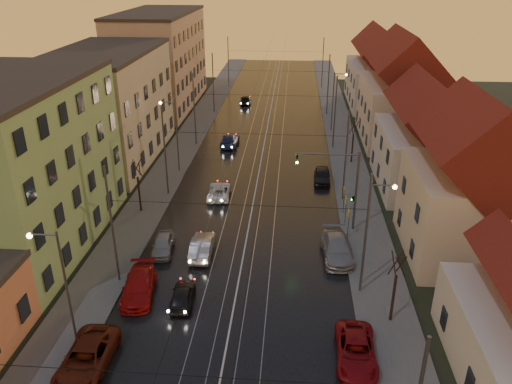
% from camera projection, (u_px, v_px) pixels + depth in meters
% --- Properties ---
extents(ground, '(160.00, 160.00, 0.00)m').
position_uv_depth(ground, '(220.00, 383.00, 27.36)').
color(ground, black).
rests_on(ground, ground).
extents(road, '(16.00, 120.00, 0.04)m').
position_uv_depth(road, '(264.00, 144.00, 63.58)').
color(road, black).
rests_on(road, ground).
extents(sidewalk_left, '(4.00, 120.00, 0.15)m').
position_uv_depth(sidewalk_left, '(187.00, 141.00, 64.25)').
color(sidewalk_left, '#4C4C4C').
rests_on(sidewalk_left, ground).
extents(sidewalk_right, '(4.00, 120.00, 0.15)m').
position_uv_depth(sidewalk_right, '(343.00, 145.00, 62.86)').
color(sidewalk_right, '#4C4C4C').
rests_on(sidewalk_right, ground).
extents(tram_rail_0, '(0.06, 120.00, 0.03)m').
position_uv_depth(tram_rail_0, '(247.00, 143.00, 63.72)').
color(tram_rail_0, gray).
rests_on(tram_rail_0, road).
extents(tram_rail_1, '(0.06, 120.00, 0.03)m').
position_uv_depth(tram_rail_1, '(258.00, 143.00, 63.62)').
color(tram_rail_1, gray).
rests_on(tram_rail_1, road).
extents(tram_rail_2, '(0.06, 120.00, 0.03)m').
position_uv_depth(tram_rail_2, '(270.00, 143.00, 63.51)').
color(tram_rail_2, gray).
rests_on(tram_rail_2, road).
extents(tram_rail_3, '(0.06, 120.00, 0.03)m').
position_uv_depth(tram_rail_3, '(282.00, 144.00, 63.41)').
color(tram_rail_3, gray).
rests_on(tram_rail_3, road).
extents(apartment_left_1, '(10.00, 18.00, 13.00)m').
position_uv_depth(apartment_left_1, '(19.00, 169.00, 38.54)').
color(apartment_left_1, '#759C63').
rests_on(apartment_left_1, ground).
extents(apartment_left_2, '(10.00, 20.00, 12.00)m').
position_uv_depth(apartment_left_2, '(108.00, 107.00, 56.86)').
color(apartment_left_2, tan).
rests_on(apartment_left_2, ground).
extents(apartment_left_3, '(10.00, 24.00, 14.00)m').
position_uv_depth(apartment_left_3, '(160.00, 61.00, 78.18)').
color(apartment_left_3, tan).
rests_on(apartment_left_3, ground).
extents(house_right_1, '(8.67, 10.20, 10.80)m').
position_uv_depth(house_right_1, '(470.00, 190.00, 37.49)').
color(house_right_1, beige).
rests_on(house_right_1, ground).
extents(house_right_2, '(9.18, 12.24, 9.20)m').
position_uv_depth(house_right_2, '(428.00, 143.00, 49.60)').
color(house_right_2, beige).
rests_on(house_right_2, ground).
extents(house_right_3, '(9.18, 14.28, 11.50)m').
position_uv_depth(house_right_3, '(401.00, 96.00, 62.70)').
color(house_right_3, beige).
rests_on(house_right_3, ground).
extents(house_right_4, '(9.18, 16.32, 10.00)m').
position_uv_depth(house_right_4, '(379.00, 73.00, 79.32)').
color(house_right_4, beige).
rests_on(house_right_4, ground).
extents(catenary_pole_l_1, '(0.16, 0.16, 9.00)m').
position_uv_depth(catenary_pole_l_1, '(112.00, 227.00, 34.23)').
color(catenary_pole_l_1, '#595B60').
rests_on(catenary_pole_l_1, ground).
extents(catenary_pole_r_1, '(0.16, 0.16, 9.00)m').
position_uv_depth(catenary_pole_r_1, '(365.00, 236.00, 33.03)').
color(catenary_pole_r_1, '#595B60').
rests_on(catenary_pole_r_1, ground).
extents(catenary_pole_l_2, '(0.16, 0.16, 9.00)m').
position_uv_depth(catenary_pole_l_2, '(165.00, 152.00, 47.81)').
color(catenary_pole_l_2, '#595B60').
rests_on(catenary_pole_l_2, ground).
extents(catenary_pole_r_2, '(0.16, 0.16, 9.00)m').
position_uv_depth(catenary_pole_r_2, '(346.00, 157.00, 46.62)').
color(catenary_pole_r_2, '#595B60').
rests_on(catenary_pole_r_2, ground).
extents(catenary_pole_l_3, '(0.16, 0.16, 9.00)m').
position_uv_depth(catenary_pole_l_3, '(194.00, 110.00, 61.40)').
color(catenary_pole_l_3, '#595B60').
rests_on(catenary_pole_l_3, ground).
extents(catenary_pole_r_3, '(0.16, 0.16, 9.00)m').
position_uv_depth(catenary_pole_r_3, '(335.00, 113.00, 60.21)').
color(catenary_pole_r_3, '#595B60').
rests_on(catenary_pole_r_3, ground).
extents(catenary_pole_l_4, '(0.16, 0.16, 9.00)m').
position_uv_depth(catenary_pole_l_4, '(213.00, 83.00, 74.99)').
color(catenary_pole_l_4, '#595B60').
rests_on(catenary_pole_l_4, ground).
extents(catenary_pole_r_4, '(0.16, 0.16, 9.00)m').
position_uv_depth(catenary_pole_r_4, '(328.00, 85.00, 73.79)').
color(catenary_pole_r_4, '#595B60').
rests_on(catenary_pole_r_4, ground).
extents(catenary_pole_l_5, '(0.16, 0.16, 9.00)m').
position_uv_depth(catenary_pole_l_5, '(228.00, 62.00, 91.29)').
color(catenary_pole_l_5, '#595B60').
rests_on(catenary_pole_l_5, ground).
extents(catenary_pole_r_5, '(0.16, 0.16, 9.00)m').
position_uv_depth(catenary_pole_r_5, '(323.00, 63.00, 90.10)').
color(catenary_pole_r_5, '#595B60').
rests_on(catenary_pole_r_5, ground).
extents(street_lamp_0, '(1.75, 0.32, 8.00)m').
position_uv_depth(street_lamp_0, '(60.00, 281.00, 27.76)').
color(street_lamp_0, '#595B60').
rests_on(street_lamp_0, ground).
extents(street_lamp_1, '(1.75, 0.32, 8.00)m').
position_uv_depth(street_lamp_1, '(372.00, 224.00, 33.74)').
color(street_lamp_1, '#595B60').
rests_on(street_lamp_1, ground).
extents(street_lamp_2, '(1.75, 0.32, 8.00)m').
position_uv_depth(street_lamp_2, '(174.00, 129.00, 53.12)').
color(street_lamp_2, '#595B60').
rests_on(street_lamp_2, ground).
extents(street_lamp_3, '(1.75, 0.32, 8.00)m').
position_uv_depth(street_lamp_3, '(335.00, 96.00, 66.35)').
color(street_lamp_3, '#595B60').
rests_on(street_lamp_3, ground).
extents(traffic_light_mast, '(5.30, 0.32, 7.20)m').
position_uv_depth(traffic_light_mast, '(345.00, 181.00, 41.18)').
color(traffic_light_mast, '#595B60').
rests_on(traffic_light_mast, ground).
extents(bare_tree_0, '(1.09, 1.09, 5.11)m').
position_uv_depth(bare_tree_0, '(139.00, 187.00, 45.14)').
color(bare_tree_0, black).
rests_on(bare_tree_0, ground).
extents(bare_tree_1, '(1.09, 1.09, 5.11)m').
position_uv_depth(bare_tree_1, '(394.00, 289.00, 31.05)').
color(bare_tree_1, black).
rests_on(bare_tree_1, ground).
extents(bare_tree_2, '(1.09, 1.09, 5.11)m').
position_uv_depth(bare_tree_2, '(353.00, 143.00, 56.40)').
color(bare_tree_2, black).
rests_on(bare_tree_2, ground).
extents(driving_car_0, '(1.69, 3.73, 1.24)m').
position_uv_depth(driving_car_0, '(182.00, 296.00, 33.54)').
color(driving_car_0, black).
rests_on(driving_car_0, ground).
extents(driving_car_1, '(1.71, 4.56, 1.49)m').
position_uv_depth(driving_car_1, '(202.00, 246.00, 39.14)').
color(driving_car_1, '#A8A9AE').
rests_on(driving_car_1, ground).
extents(driving_car_2, '(2.34, 4.66, 1.26)m').
position_uv_depth(driving_car_2, '(219.00, 191.00, 48.89)').
color(driving_car_2, silver).
rests_on(driving_car_2, ground).
extents(driving_car_3, '(2.07, 5.00, 1.45)m').
position_uv_depth(driving_car_3, '(230.00, 140.00, 62.66)').
color(driving_car_3, '#1A284E').
rests_on(driving_car_3, ground).
extents(driving_car_4, '(1.99, 4.33, 1.44)m').
position_uv_depth(driving_car_4, '(246.00, 100.00, 81.10)').
color(driving_car_4, black).
rests_on(driving_car_4, ground).
extents(parked_left_1, '(2.56, 5.45, 1.51)m').
position_uv_depth(parked_left_1, '(86.00, 359.00, 27.99)').
color(parked_left_1, '#571B0E').
rests_on(parked_left_1, ground).
extents(parked_left_2, '(2.72, 5.27, 1.46)m').
position_uv_depth(parked_left_2, '(139.00, 286.00, 34.32)').
color(parked_left_2, '#A31011').
rests_on(parked_left_2, ground).
extents(parked_left_3, '(2.02, 4.04, 1.32)m').
position_uv_depth(parked_left_3, '(163.00, 244.00, 39.55)').
color(parked_left_3, '#98999E').
rests_on(parked_left_3, ground).
extents(parked_right_0, '(2.42, 4.99, 1.37)m').
position_uv_depth(parked_right_0, '(356.00, 351.00, 28.69)').
color(parked_right_0, maroon).
rests_on(parked_right_0, ground).
extents(parked_right_1, '(2.48, 5.49, 1.56)m').
position_uv_depth(parked_right_1, '(337.00, 248.00, 38.80)').
color(parked_right_1, '#98979C').
rests_on(parked_right_1, ground).
extents(parked_right_2, '(1.79, 4.20, 1.42)m').
position_uv_depth(parked_right_2, '(322.00, 176.00, 52.19)').
color(parked_right_2, black).
rests_on(parked_right_2, ground).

